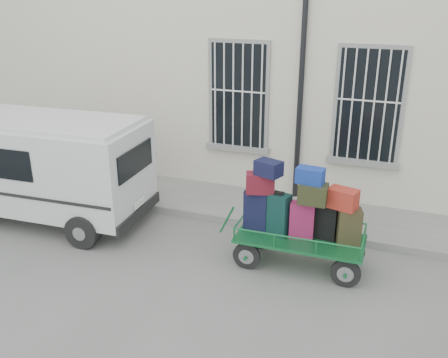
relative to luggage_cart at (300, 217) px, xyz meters
name	(u,v)px	position (x,y,z in m)	size (l,w,h in m)	color
ground	(204,258)	(-1.59, -0.33, -0.91)	(80.00, 80.00, 0.00)	#62625E
building	(287,48)	(-1.59, 5.17, 2.09)	(24.00, 5.15, 6.00)	beige
sidewalk	(243,205)	(-1.59, 1.87, -0.83)	(24.00, 1.70, 0.15)	slate
luggage_cart	(300,217)	(0.00, 0.00, 0.00)	(2.49, 0.99, 1.84)	black
van	(42,163)	(-5.18, 0.05, 0.30)	(4.27, 2.06, 2.11)	white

